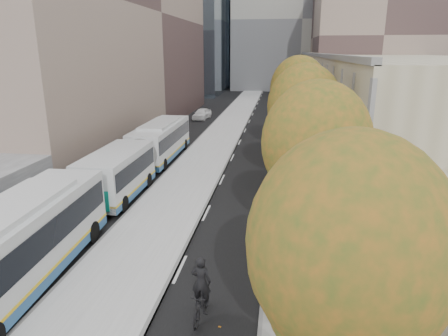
% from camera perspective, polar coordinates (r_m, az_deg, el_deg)
% --- Properties ---
extents(bus_platform, '(4.25, 150.00, 0.15)m').
position_cam_1_polar(bus_platform, '(38.65, -1.20, 3.60)').
color(bus_platform, '#B6B6B6').
rests_on(bus_platform, ground).
extents(sidewalk, '(4.75, 150.00, 0.08)m').
position_cam_1_polar(sidewalk, '(38.23, 10.74, 3.12)').
color(sidewalk, gray).
rests_on(sidewalk, ground).
extents(building_tan, '(18.00, 92.00, 8.00)m').
position_cam_1_polar(building_tan, '(67.68, 19.77, 11.55)').
color(building_tan, '#9E9679').
rests_on(building_tan, ground).
extents(building_midrise, '(24.00, 46.00, 25.00)m').
position_cam_1_polar(building_midrise, '(49.90, -23.06, 19.63)').
color(building_midrise, gray).
rests_on(building_midrise, ground).
extents(building_far_block, '(30.00, 18.00, 30.00)m').
position_cam_1_polar(building_far_block, '(98.47, 10.88, 19.85)').
color(building_far_block, gray).
rests_on(building_far_block, ground).
extents(bus_shelter, '(1.90, 4.40, 2.53)m').
position_cam_1_polar(bus_shelter, '(15.07, 20.95, -10.14)').
color(bus_shelter, '#383A3F').
rests_on(bus_shelter, sidewalk).
extents(tree_b, '(4.00, 4.00, 6.97)m').
position_cam_1_polar(tree_b, '(8.18, 17.41, -10.64)').
color(tree_b, black).
rests_on(tree_b, sidewalk).
extents(tree_c, '(4.20, 4.20, 7.28)m').
position_cam_1_polar(tree_c, '(15.64, 13.04, 3.44)').
color(tree_c, black).
rests_on(tree_c, sidewalk).
extents(tree_d, '(4.40, 4.40, 7.60)m').
position_cam_1_polar(tree_d, '(24.44, 11.40, 8.63)').
color(tree_d, black).
rests_on(tree_d, sidewalk).
extents(tree_e, '(4.60, 4.60, 7.92)m').
position_cam_1_polar(tree_e, '(33.36, 10.62, 11.05)').
color(tree_e, black).
rests_on(tree_e, sidewalk).
extents(bus_far, '(2.64, 17.43, 2.90)m').
position_cam_1_polar(bus_far, '(29.57, -11.15, 2.29)').
color(bus_far, silver).
rests_on(bus_far, ground).
extents(cyclist, '(0.70, 1.83, 2.29)m').
position_cam_1_polar(cyclist, '(13.88, -3.25, -17.79)').
color(cyclist, black).
rests_on(cyclist, ground).
extents(distant_car, '(2.17, 4.34, 1.42)m').
position_cam_1_polar(distant_car, '(52.79, -3.18, 7.75)').
color(distant_car, white).
rests_on(distant_car, ground).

